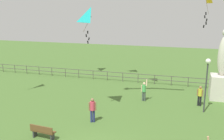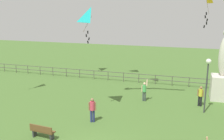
{
  "view_description": "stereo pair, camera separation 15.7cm",
  "coord_description": "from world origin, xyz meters",
  "px_view_note": "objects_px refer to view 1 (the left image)",
  "views": [
    {
      "loc": [
        4.29,
        -10.31,
        7.31
      ],
      "look_at": [
        -0.4,
        5.64,
        3.26
      ],
      "focal_mm": 40.43,
      "sensor_mm": 36.0,
      "label": 1
    },
    {
      "loc": [
        4.44,
        -10.26,
        7.31
      ],
      "look_at": [
        -0.4,
        5.64,
        3.26
      ],
      "focal_mm": 40.43,
      "sensor_mm": 36.0,
      "label": 2
    }
  ],
  "objects_px": {
    "person_0": "(93,108)",
    "person_1": "(200,95)",
    "person_4": "(144,90)",
    "lamppost": "(207,73)",
    "statue_monument": "(221,77)",
    "park_bench": "(43,131)",
    "kite_1": "(91,17)"
  },
  "relations": [
    {
      "from": "person_0",
      "to": "person_1",
      "type": "relative_size",
      "value": 1.05
    },
    {
      "from": "person_0",
      "to": "person_1",
      "type": "xyz_separation_m",
      "value": [
        6.89,
        5.03,
        -0.04
      ]
    },
    {
      "from": "person_1",
      "to": "person_4",
      "type": "xyz_separation_m",
      "value": [
        -4.3,
        -0.15,
        0.01
      ]
    },
    {
      "from": "person_1",
      "to": "lamppost",
      "type": "bearing_deg",
      "value": -78.05
    },
    {
      "from": "statue_monument",
      "to": "park_bench",
      "type": "relative_size",
      "value": 3.78
    },
    {
      "from": "kite_1",
      "to": "lamppost",
      "type": "bearing_deg",
      "value": 15.81
    },
    {
      "from": "statue_monument",
      "to": "park_bench",
      "type": "xyz_separation_m",
      "value": [
        -10.54,
        -10.05,
        -1.38
      ]
    },
    {
      "from": "person_0",
      "to": "person_4",
      "type": "relative_size",
      "value": 0.9
    },
    {
      "from": "lamppost",
      "to": "person_1",
      "type": "xyz_separation_m",
      "value": [
        -0.26,
        1.25,
        -2.01
      ]
    },
    {
      "from": "person_1",
      "to": "kite_1",
      "type": "distance_m",
      "value": 10.11
    },
    {
      "from": "park_bench",
      "to": "person_0",
      "type": "distance_m",
      "value": 3.54
    },
    {
      "from": "park_bench",
      "to": "person_4",
      "type": "height_order",
      "value": "person_4"
    },
    {
      "from": "person_4",
      "to": "person_1",
      "type": "bearing_deg",
      "value": 1.99
    },
    {
      "from": "lamppost",
      "to": "person_1",
      "type": "height_order",
      "value": "lamppost"
    },
    {
      "from": "statue_monument",
      "to": "person_0",
      "type": "relative_size",
      "value": 3.47
    },
    {
      "from": "park_bench",
      "to": "person_0",
      "type": "relative_size",
      "value": 0.92
    },
    {
      "from": "statue_monument",
      "to": "lamppost",
      "type": "relative_size",
      "value": 1.46
    },
    {
      "from": "person_0",
      "to": "person_4",
      "type": "bearing_deg",
      "value": 62.02
    },
    {
      "from": "person_1",
      "to": "person_0",
      "type": "bearing_deg",
      "value": -143.85
    },
    {
      "from": "person_0",
      "to": "kite_1",
      "type": "bearing_deg",
      "value": 110.0
    },
    {
      "from": "lamppost",
      "to": "person_4",
      "type": "relative_size",
      "value": 2.15
    },
    {
      "from": "statue_monument",
      "to": "lamppost",
      "type": "height_order",
      "value": "statue_monument"
    },
    {
      "from": "person_4",
      "to": "kite_1",
      "type": "xyz_separation_m",
      "value": [
        -3.17,
        -3.29,
        5.86
      ]
    },
    {
      "from": "lamppost",
      "to": "park_bench",
      "type": "height_order",
      "value": "lamppost"
    },
    {
      "from": "statue_monument",
      "to": "person_4",
      "type": "bearing_deg",
      "value": -159.17
    },
    {
      "from": "person_0",
      "to": "kite_1",
      "type": "relative_size",
      "value": 0.71
    },
    {
      "from": "lamppost",
      "to": "park_bench",
      "type": "xyz_separation_m",
      "value": [
        -9.13,
        -6.68,
        -2.46
      ]
    },
    {
      "from": "kite_1",
      "to": "statue_monument",
      "type": "bearing_deg",
      "value": 31.3
    },
    {
      "from": "statue_monument",
      "to": "person_0",
      "type": "height_order",
      "value": "statue_monument"
    },
    {
      "from": "person_0",
      "to": "person_1",
      "type": "height_order",
      "value": "person_0"
    },
    {
      "from": "person_0",
      "to": "park_bench",
      "type": "bearing_deg",
      "value": -124.23
    },
    {
      "from": "lamppost",
      "to": "person_1",
      "type": "bearing_deg",
      "value": 101.95
    }
  ]
}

